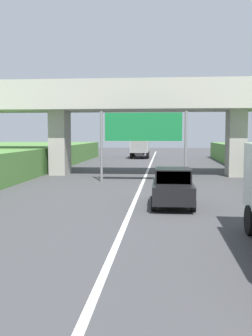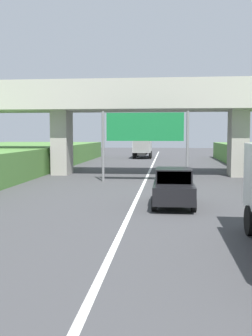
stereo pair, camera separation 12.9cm
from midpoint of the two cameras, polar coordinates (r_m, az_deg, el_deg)
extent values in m
cube|color=white|center=(23.90, 2.46, -2.86)|extent=(0.20, 99.75, 0.01)
cube|color=#ADA89E|center=(31.24, 3.33, 9.29)|extent=(40.00, 4.80, 1.10)
cube|color=#ADA89E|center=(29.14, 3.14, 11.78)|extent=(40.00, 0.36, 1.10)
cube|color=#ADA89E|center=(33.54, 3.52, 10.87)|extent=(40.00, 0.36, 1.10)
cube|color=#9F9A91|center=(32.22, -9.12, 3.61)|extent=(1.30, 2.20, 5.08)
cube|color=#9F9A91|center=(31.60, 15.97, 3.46)|extent=(1.30, 2.20, 5.08)
cylinder|color=slate|center=(27.00, -3.19, 3.10)|extent=(0.18, 0.18, 4.78)
cylinder|color=slate|center=(26.70, 8.99, 3.03)|extent=(0.18, 0.18, 4.78)
cube|color=#167238|center=(26.69, 2.88, 5.96)|extent=(5.20, 0.12, 1.90)
cube|color=white|center=(26.67, 2.88, 5.96)|extent=(4.89, 0.01, 1.67)
cube|color=black|center=(54.37, 2.55, 2.19)|extent=(1.10, 7.30, 0.36)
cube|color=#233D9E|center=(56.92, 2.71, 3.55)|extent=(2.10, 2.10, 2.10)
cube|color=#2D3842|center=(57.93, 2.76, 3.87)|extent=(1.89, 0.06, 0.90)
cube|color=#B7B7B2|center=(53.27, 2.49, 3.73)|extent=(2.30, 5.20, 2.60)
cube|color=gray|center=(50.70, 2.31, 3.67)|extent=(2.21, 0.04, 2.50)
cylinder|color=black|center=(57.03, 1.73, 2.14)|extent=(0.30, 0.96, 0.96)
cylinder|color=black|center=(56.93, 3.67, 2.13)|extent=(0.30, 0.96, 0.96)
cylinder|color=black|center=(51.98, 1.21, 1.87)|extent=(0.30, 0.96, 0.96)
cylinder|color=black|center=(51.85, 3.57, 1.85)|extent=(0.30, 0.96, 0.96)
cylinder|color=black|center=(53.67, 1.36, 1.97)|extent=(0.30, 0.96, 0.96)
cylinder|color=black|center=(53.54, 3.64, 1.95)|extent=(0.30, 0.96, 0.96)
cylinder|color=black|center=(13.37, 17.90, -7.22)|extent=(0.30, 0.96, 0.96)
cube|color=black|center=(17.92, 7.06, -3.26)|extent=(1.76, 4.10, 0.76)
cube|color=black|center=(17.69, 7.10, -1.08)|extent=(1.56, 1.90, 0.64)
cube|color=#2D3842|center=(16.77, 7.16, -1.41)|extent=(1.44, 0.06, 0.54)
cylinder|color=black|center=(19.24, 4.53, -3.82)|extent=(0.22, 0.64, 0.64)
cylinder|color=black|center=(19.27, 9.42, -3.86)|extent=(0.22, 0.64, 0.64)
cylinder|color=black|center=(16.73, 4.32, -5.14)|extent=(0.22, 0.64, 0.64)
cylinder|color=black|center=(16.77, 9.95, -5.18)|extent=(0.22, 0.64, 0.64)
camera|label=1|loc=(0.06, -89.74, 0.02)|focal=42.24mm
camera|label=2|loc=(0.06, 90.26, -0.02)|focal=42.24mm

